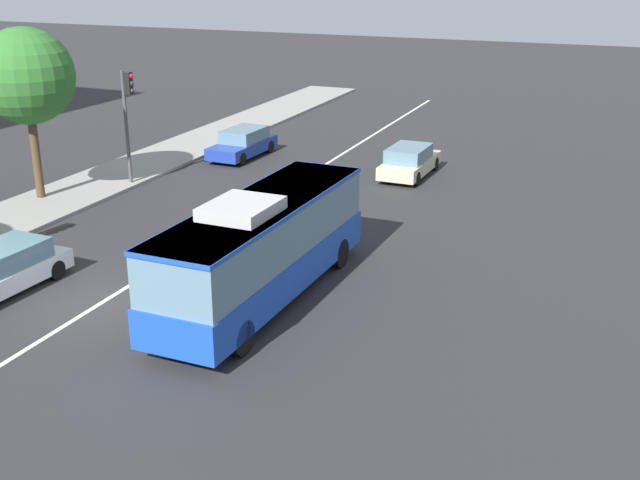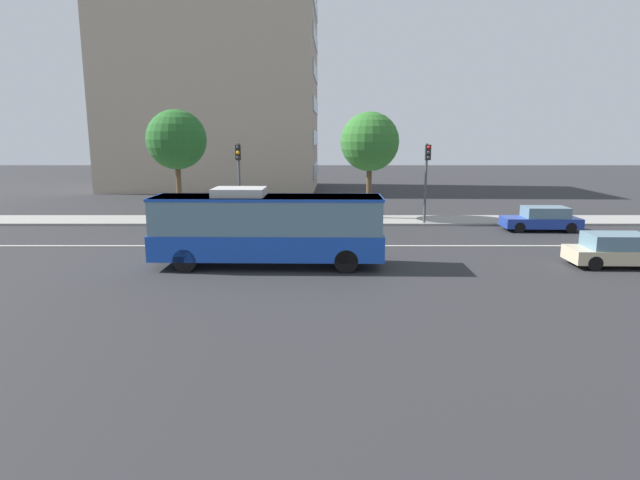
{
  "view_description": "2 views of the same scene",
  "coord_description": "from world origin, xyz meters",
  "px_view_note": "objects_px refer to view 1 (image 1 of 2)",
  "views": [
    {
      "loc": [
        -17.58,
        -14.59,
        10.07
      ],
      "look_at": [
        4.11,
        -5.57,
        1.49
      ],
      "focal_mm": 44.4,
      "sensor_mm": 36.0,
      "label": 1
    },
    {
      "loc": [
        4.6,
        -27.34,
        5.63
      ],
      "look_at": [
        4.68,
        -4.76,
        1.24
      ],
      "focal_mm": 29.92,
      "sensor_mm": 36.0,
      "label": 2
    }
  ],
  "objects_px": {
    "sedan_white": "(3,269)",
    "traffic_light_near_corner": "(128,108)",
    "street_tree_kerbside_left": "(26,77)",
    "sedan_blue": "(243,143)",
    "sedan_beige": "(409,161)",
    "transit_bus": "(262,244)"
  },
  "relations": [
    {
      "from": "sedan_white",
      "to": "street_tree_kerbside_left",
      "type": "distance_m",
      "value": 10.93
    },
    {
      "from": "sedan_blue",
      "to": "traffic_light_near_corner",
      "type": "relative_size",
      "value": 0.88
    },
    {
      "from": "sedan_white",
      "to": "traffic_light_near_corner",
      "type": "height_order",
      "value": "traffic_light_near_corner"
    },
    {
      "from": "sedan_blue",
      "to": "sedan_white",
      "type": "bearing_deg",
      "value": 5.6
    },
    {
      "from": "sedan_white",
      "to": "transit_bus",
      "type": "bearing_deg",
      "value": 110.29
    },
    {
      "from": "street_tree_kerbside_left",
      "to": "transit_bus",
      "type": "bearing_deg",
      "value": -112.71
    },
    {
      "from": "traffic_light_near_corner",
      "to": "street_tree_kerbside_left",
      "type": "bearing_deg",
      "value": -128.9
    },
    {
      "from": "sedan_white",
      "to": "street_tree_kerbside_left",
      "type": "relative_size",
      "value": 0.63
    },
    {
      "from": "transit_bus",
      "to": "sedan_blue",
      "type": "height_order",
      "value": "transit_bus"
    },
    {
      "from": "sedan_beige",
      "to": "transit_bus",
      "type": "bearing_deg",
      "value": -178.73
    },
    {
      "from": "sedan_white",
      "to": "traffic_light_near_corner",
      "type": "xyz_separation_m",
      "value": [
        11.61,
        3.3,
        2.84
      ]
    },
    {
      "from": "transit_bus",
      "to": "sedan_white",
      "type": "xyz_separation_m",
      "value": [
        -2.52,
        7.84,
        -1.09
      ]
    },
    {
      "from": "transit_bus",
      "to": "street_tree_kerbside_left",
      "type": "bearing_deg",
      "value": 68.49
    },
    {
      "from": "sedan_blue",
      "to": "traffic_light_near_corner",
      "type": "height_order",
      "value": "traffic_light_near_corner"
    },
    {
      "from": "traffic_light_near_corner",
      "to": "street_tree_kerbside_left",
      "type": "height_order",
      "value": "street_tree_kerbside_left"
    },
    {
      "from": "sedan_white",
      "to": "sedan_beige",
      "type": "distance_m",
      "value": 19.63
    },
    {
      "from": "sedan_beige",
      "to": "sedan_blue",
      "type": "bearing_deg",
      "value": 89.48
    },
    {
      "from": "transit_bus",
      "to": "street_tree_kerbside_left",
      "type": "xyz_separation_m",
      "value": [
        5.65,
        13.5,
        3.46
      ]
    },
    {
      "from": "transit_bus",
      "to": "sedan_beige",
      "type": "height_order",
      "value": "transit_bus"
    },
    {
      "from": "sedan_white",
      "to": "street_tree_kerbside_left",
      "type": "height_order",
      "value": "street_tree_kerbside_left"
    },
    {
      "from": "sedan_beige",
      "to": "street_tree_kerbside_left",
      "type": "xyz_separation_m",
      "value": [
        -9.8,
        13.55,
        4.55
      ]
    },
    {
      "from": "transit_bus",
      "to": "street_tree_kerbside_left",
      "type": "height_order",
      "value": "street_tree_kerbside_left"
    }
  ]
}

